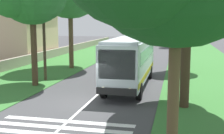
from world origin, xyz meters
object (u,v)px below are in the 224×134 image
object	(u,v)px
trailing_car_0	(128,51)
roadside_tree_left_3	(129,18)
roadside_tree_right_0	(177,11)
utility_pole	(44,30)
roadside_tree_left_2	(137,14)
roadside_building	(14,30)
trailing_car_1	(138,46)
coach_bus	(131,58)
roadside_tree_right_3	(184,0)

from	to	relation	value
trailing_car_0	roadside_tree_left_3	bearing A→B (deg)	8.77
roadside_tree_left_3	roadside_tree_right_0	bearing A→B (deg)	-128.90
roadside_tree_right_0	utility_pole	world-z (taller)	roadside_tree_right_0
roadside_tree_left_2	roadside_building	distance (m)	43.63
utility_pole	trailing_car_1	bearing A→B (deg)	-7.92
roadside_tree_left_2	roadside_tree_right_0	world-z (taller)	roadside_tree_left_2
coach_bus	utility_pole	xyz separation A→B (m)	(0.67, 7.39, 2.09)
roadside_tree_left_2	utility_pole	size ratio (longest dim) A/B	1.16
roadside_tree_left_3	utility_pole	size ratio (longest dim) A/B	1.11
utility_pole	trailing_car_0	bearing A→B (deg)	-11.27
trailing_car_1	roadside_building	bearing A→B (deg)	136.19
trailing_car_1	roadside_building	distance (m)	21.49
roadside_tree_right_3	coach_bus	bearing A→B (deg)	154.62
roadside_tree_left_2	roadside_building	world-z (taller)	roadside_tree_left_2
roadside_tree_left_3	roadside_tree_left_2	bearing A→B (deg)	-2.38
utility_pole	roadside_tree_left_2	bearing A→B (deg)	-0.31
coach_bus	roadside_tree_right_0	bearing A→B (deg)	-4.76
trailing_car_0	roadside_tree_left_3	xyz separation A→B (m)	(25.89, 4.00, 5.06)
coach_bus	utility_pole	distance (m)	7.71
coach_bus	roadside_tree_right_3	distance (m)	10.28
trailing_car_1	roadside_tree_right_3	bearing A→B (deg)	-161.31
trailing_car_1	roadside_tree_left_2	world-z (taller)	roadside_tree_left_2
coach_bus	roadside_tree_left_2	world-z (taller)	roadside_tree_left_2
roadside_tree_left_3	roadside_tree_right_0	size ratio (longest dim) A/B	0.96
coach_bus	roadside_building	bearing A→B (deg)	51.75
utility_pole	roadside_building	world-z (taller)	utility_pole
trailing_car_0	roadside_building	bearing A→B (deg)	111.79
trailing_car_1	coach_bus	bearing A→B (deg)	-173.51
roadside_tree_right_3	roadside_tree_right_0	bearing A→B (deg)	1.51
roadside_tree_left_3	trailing_car_0	bearing A→B (deg)	-171.23
roadside_tree_left_2	trailing_car_1	bearing A→B (deg)	-172.08
coach_bus	trailing_car_1	xyz separation A→B (m)	(29.61, 3.37, -1.48)
coach_bus	trailing_car_0	size ratio (longest dim) A/B	2.60
roadside_tree_right_0	roadside_building	size ratio (longest dim) A/B	0.94
roadside_tree_right_3	roadside_building	distance (m)	23.03
trailing_car_0	roadside_building	size ratio (longest dim) A/B	0.43
coach_bus	roadside_tree_right_0	size ratio (longest dim) A/B	1.19
roadside_tree_right_0	roadside_building	distance (m)	31.54
roadside_tree_left_2	roadside_building	xyz separation A→B (m)	(-42.10, 11.00, -3.16)
roadside_tree_right_0	roadside_tree_right_3	bearing A→B (deg)	-178.49
coach_bus	trailing_car_1	distance (m)	29.83
trailing_car_1	roadside_tree_left_3	bearing A→B (deg)	14.23
coach_bus	trailing_car_0	distance (m)	20.44
roadside_tree_left_2	roadside_tree_left_3	bearing A→B (deg)	177.62
roadside_tree_right_3	utility_pole	world-z (taller)	roadside_tree_right_3
coach_bus	roadside_building	xyz separation A→B (m)	(14.26, 18.09, 1.58)
roadside_tree_left_2	roadside_tree_left_3	xyz separation A→B (m)	(-10.38, 0.43, -1.16)
roadside_tree_left_2	roadside_tree_left_3	size ratio (longest dim) A/B	1.04
roadside_tree_left_3	utility_pole	bearing A→B (deg)	-179.84
roadside_tree_right_0	utility_pole	bearing A→B (deg)	164.03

